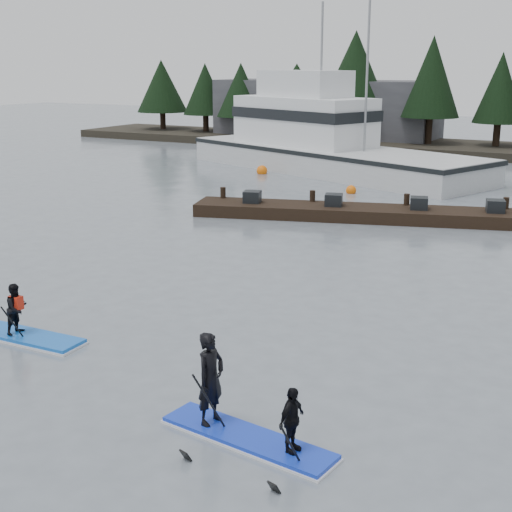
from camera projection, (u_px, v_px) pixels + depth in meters
The scene contains 10 objects.
ground at pixel (122, 371), 15.09m from camera, with size 160.00×160.00×0.00m, color slate.
far_shore at pixel (496, 151), 50.70m from camera, with size 70.00×8.00×0.60m, color #2D281E.
treeline at pixel (495, 155), 50.78m from camera, with size 60.00×4.00×8.00m, color black, non-canonical shape.
waterfront_building at pixel (326, 112), 58.24m from camera, with size 18.00×6.00×5.00m, color #4C4C51.
fishing_boat_large at pixel (324, 156), 43.21m from camera, with size 20.51×12.37×10.96m.
floating_dock at pixel (381, 214), 29.60m from camera, with size 15.71×2.09×0.52m, color black.
buoy_b at pixel (351, 193), 35.80m from camera, with size 0.52×0.52×0.52m, color orange.
buoy_a at pixel (262, 174), 42.13m from camera, with size 0.64×0.64×0.64m, color orange.
paddleboard_solo at pixel (18, 322), 16.83m from camera, with size 3.43×1.11×1.81m.
paddleboard_duo at pixel (240, 406), 12.22m from camera, with size 3.34×1.38×2.32m.
Camera 1 is at (9.12, -10.91, 6.30)m, focal length 50.00 mm.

